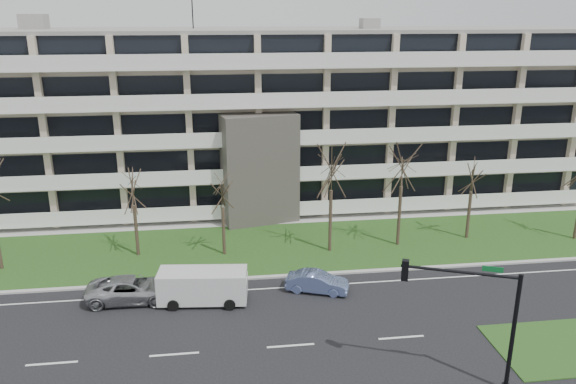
{
  "coord_description": "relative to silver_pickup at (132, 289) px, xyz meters",
  "views": [
    {
      "loc": [
        -3.46,
        -25.25,
        16.67
      ],
      "look_at": [
        1.17,
        10.0,
        5.23
      ],
      "focal_mm": 35.0,
      "sensor_mm": 36.0,
      "label": 1
    }
  ],
  "objects": [
    {
      "name": "blue_sedan",
      "position": [
        11.3,
        -0.33,
        -0.1
      ],
      "size": [
        4.1,
        2.57,
        1.27
      ],
      "primitive_type": "imported",
      "rotation": [
        0.0,
        0.0,
        1.23
      ],
      "color": "#7286C6",
      "rests_on": "ground"
    },
    {
      "name": "sidewalk",
      "position": [
        8.85,
        12.43,
        -0.7
      ],
      "size": [
        90.0,
        2.0,
        0.08
      ],
      "primitive_type": "cube",
      "color": "#B2B2AD",
      "rests_on": "ground"
    },
    {
      "name": "tree_2",
      "position": [
        -0.46,
        6.71,
        4.51
      ],
      "size": [
        3.38,
        3.38,
        6.76
      ],
      "color": "#382B21",
      "rests_on": "ground"
    },
    {
      "name": "curb",
      "position": [
        8.85,
        1.93,
        -0.68
      ],
      "size": [
        90.0,
        0.35,
        0.12
      ],
      "primitive_type": "cube",
      "color": "#B2B2AD",
      "rests_on": "ground"
    },
    {
      "name": "tree_3",
      "position": [
        5.68,
        6.06,
        4.21
      ],
      "size": [
        3.19,
        3.19,
        6.38
      ],
      "color": "#382B21",
      "rests_on": "ground"
    },
    {
      "name": "traffic_signal",
      "position": [
        16.63,
        -10.25,
        3.21
      ],
      "size": [
        4.93,
        2.21,
        6.11
      ],
      "rotation": [
        0.0,
        0.0,
        -0.38
      ],
      "color": "black",
      "rests_on": "ground"
    },
    {
      "name": "grass_median",
      "position": [
        22.85,
        -8.07,
        -0.71
      ],
      "size": [
        7.0,
        5.0,
        0.06
      ],
      "primitive_type": "cube",
      "color": "#1F4416",
      "rests_on": "ground"
    },
    {
      "name": "lane_edge_line",
      "position": [
        8.85,
        0.43,
        -0.74
      ],
      "size": [
        90.0,
        0.12,
        0.01
      ],
      "primitive_type": "cube",
      "color": "white",
      "rests_on": "ground"
    },
    {
      "name": "tree_5",
      "position": [
        18.59,
        6.1,
        5.66
      ],
      "size": [
        4.12,
        4.12,
        8.23
      ],
      "color": "#382B21",
      "rests_on": "ground"
    },
    {
      "name": "tree_6",
      "position": [
        24.29,
        6.69,
        4.48
      ],
      "size": [
        3.36,
        3.36,
        6.72
      ],
      "color": "#382B21",
      "rests_on": "ground"
    },
    {
      "name": "ground",
      "position": [
        8.85,
        -6.07,
        -0.74
      ],
      "size": [
        160.0,
        160.0,
        0.0
      ],
      "primitive_type": "plane",
      "color": "black",
      "rests_on": "ground"
    },
    {
      "name": "white_van",
      "position": [
        4.34,
        -0.79,
        0.48
      ],
      "size": [
        5.43,
        2.59,
        2.04
      ],
      "rotation": [
        0.0,
        0.0,
        -0.11
      ],
      "color": "silver",
      "rests_on": "ground"
    },
    {
      "name": "tree_4",
      "position": [
        13.32,
        5.67,
        5.73
      ],
      "size": [
        4.16,
        4.16,
        8.32
      ],
      "color": "#382B21",
      "rests_on": "ground"
    },
    {
      "name": "apartment_building",
      "position": [
        8.84,
        19.25,
        6.87
      ],
      "size": [
        60.5,
        15.1,
        18.75
      ],
      "color": "beige",
      "rests_on": "ground"
    },
    {
      "name": "grass_verge",
      "position": [
        8.85,
        6.93,
        -0.71
      ],
      "size": [
        90.0,
        10.0,
        0.06
      ],
      "primitive_type": "cube",
      "color": "#1F4416",
      "rests_on": "ground"
    },
    {
      "name": "silver_pickup",
      "position": [
        0.0,
        0.0,
        0.0
      ],
      "size": [
        5.39,
        2.58,
        1.48
      ],
      "primitive_type": "imported",
      "rotation": [
        0.0,
        0.0,
        1.55
      ],
      "color": "#ADAEB4",
      "rests_on": "ground"
    }
  ]
}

